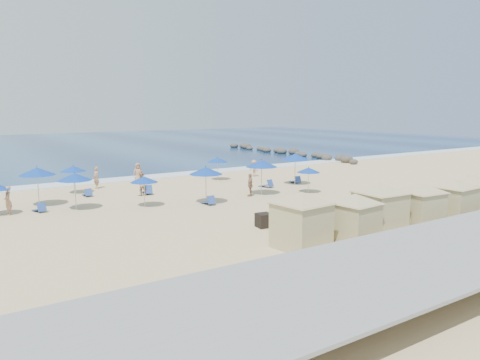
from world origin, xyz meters
name	(u,v)px	position (x,y,z in m)	size (l,w,h in m)	color
ground	(242,207)	(0.00, 0.00, 0.00)	(160.00, 160.00, 0.00)	#D8BB89
ocean	(54,147)	(0.00, 55.00, 0.03)	(160.00, 80.00, 0.06)	navy
surf_line	(150,177)	(0.00, 15.50, 0.04)	(160.00, 2.50, 0.08)	white
seawall	(422,248)	(0.00, -13.50, 0.65)	(160.00, 6.10, 1.22)	gray
rock_jetty	(286,152)	(24.01, 24.90, 0.36)	(2.56, 26.66, 0.96)	#332E2A
trash_bin	(264,220)	(-1.99, -5.05, 0.38)	(0.76, 0.76, 0.76)	black
cabana_0	(301,213)	(-2.82, -9.06, 1.67)	(4.63, 4.63, 2.92)	tan
cabana_1	(355,212)	(0.03, -9.69, 1.49)	(4.14, 4.14, 2.61)	tan
cabana_2	(380,201)	(2.41, -9.23, 1.66)	(4.62, 4.62, 2.90)	tan
cabana_3	(420,200)	(4.96, -9.81, 1.55)	(4.31, 4.31, 2.71)	tan
cabana_4	(453,194)	(7.76, -9.96, 1.57)	(4.37, 4.37, 2.74)	tan
cabana_5	(473,189)	(10.39, -9.64, 1.55)	(4.31, 4.31, 2.70)	tan
umbrella_0	(37,171)	(-11.11, 7.58, 2.32)	(2.35, 2.35, 2.68)	#A5A8AD
umbrella_2	(75,177)	(-9.37, 5.07, 2.13)	(2.16, 2.16, 2.46)	#A5A8AD
umbrella_3	(73,169)	(-7.99, 10.91, 1.91)	(1.93, 1.93, 2.20)	#A5A8AD
umbrella_4	(144,179)	(-5.38, 3.49, 1.83)	(1.85, 1.85, 2.11)	#A5A8AD
umbrella_5	(206,171)	(-1.54, 2.13, 2.26)	(2.29, 2.29, 2.60)	#A5A8AD
umbrella_6	(262,164)	(3.51, 2.69, 2.35)	(2.38, 2.38, 2.71)	#A5A8AD
umbrella_7	(218,160)	(4.43, 10.55, 1.83)	(1.85, 1.85, 2.11)	#A5A8AD
umbrella_8	(295,157)	(8.55, 4.79, 2.37)	(2.41, 2.41, 2.74)	#A5A8AD
umbrella_9	(309,170)	(6.90, 1.29, 1.77)	(1.79, 1.79, 2.04)	#A5A8AD
beach_chair_0	(40,209)	(-11.44, 5.66, 0.22)	(0.75, 1.24, 0.64)	#274591
beach_chair_1	(88,193)	(-7.47, 9.23, 0.22)	(0.54, 1.15, 0.63)	#274591
beach_chair_2	(147,191)	(-3.49, 7.59, 0.26)	(0.90, 1.48, 0.76)	#274591
beach_chair_3	(209,201)	(-1.54, 1.73, 0.23)	(0.55, 1.22, 0.67)	#274591
beach_chair_4	(267,185)	(5.81, 5.02, 0.24)	(0.80, 1.34, 0.69)	#274591
beach_chair_5	(296,181)	(9.08, 5.27, 0.23)	(0.80, 1.32, 0.68)	#274591
beachgoer_0	(8,201)	(-13.17, 5.86, 0.89)	(0.65, 0.42, 1.77)	tan
beachgoer_1	(141,184)	(-4.06, 7.36, 0.87)	(0.84, 0.66, 1.74)	tan
beachgoer_2	(250,185)	(2.51, 2.70, 0.84)	(0.98, 0.41, 1.68)	tan
beachgoer_3	(254,168)	(8.41, 10.57, 0.79)	(1.02, 0.58, 1.57)	tan
beachgoer_4	(138,173)	(-2.09, 13.00, 0.87)	(0.85, 0.55, 1.74)	tan
beachgoer_5	(96,178)	(-5.94, 12.17, 0.89)	(0.65, 0.43, 1.79)	tan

